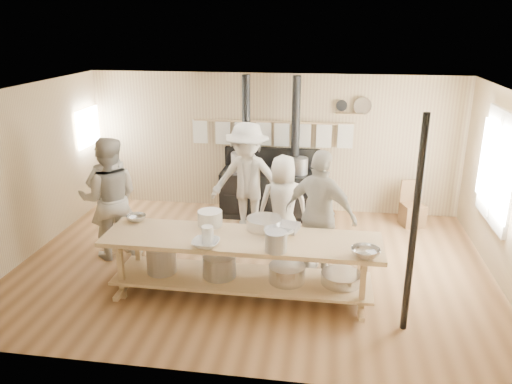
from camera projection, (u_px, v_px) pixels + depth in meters
ground at (252, 265)px, 7.55m from camera, size 7.00×7.00×0.00m
room_shell at (252, 161)px, 7.02m from camera, size 7.00×7.00×7.00m
window_right at (498, 168)px, 7.13m from camera, size 0.09×1.50×1.65m
left_opening at (88, 127)px, 9.39m from camera, size 0.00×0.90×0.90m
stove at (270, 188)px, 9.36m from camera, size 1.90×0.75×2.60m
towel_rail at (272, 131)px, 9.29m from camera, size 3.00×0.04×0.47m
back_wall_shelf at (354, 108)px, 8.97m from camera, size 0.63×0.14×0.32m
prep_table at (241, 260)px, 6.54m from camera, size 3.60×0.90×0.85m
support_post at (414, 228)px, 5.58m from camera, size 0.08×0.08×2.60m
cook_far_left at (110, 198)px, 7.59m from camera, size 0.81×0.79×1.88m
cook_left at (110, 198)px, 7.56m from camera, size 1.10×0.97×1.89m
cook_center at (283, 205)px, 7.75m from camera, size 0.87×0.68×1.58m
cook_right at (320, 215)px, 6.97m from camera, size 1.18×0.88×1.85m
cook_by_window at (247, 181)px, 8.26m from camera, size 1.37×0.93×1.96m
chair at (412, 213)px, 8.94m from camera, size 0.47×0.47×0.81m
bowl_white_a at (206, 243)px, 6.17m from camera, size 0.35×0.35×0.08m
bowl_steel_a at (136, 218)px, 6.95m from camera, size 0.37×0.37×0.09m
bowl_white_b at (278, 233)px, 6.47m from camera, size 0.51×0.51×0.09m
bowl_steel_b at (365, 253)px, 5.89m from camera, size 0.49×0.49×0.11m
roasting_pan at (283, 227)px, 6.66m from camera, size 0.46×0.36×0.09m
mixing_bowl_large at (264, 223)px, 6.68m from camera, size 0.62×0.62×0.15m
bucket_galv at (276, 242)px, 6.02m from camera, size 0.33×0.33×0.25m
deep_bowl_enamel at (210, 218)px, 6.78m from camera, size 0.34×0.34×0.21m
pitcher at (208, 235)px, 6.21m from camera, size 0.18×0.18×0.23m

